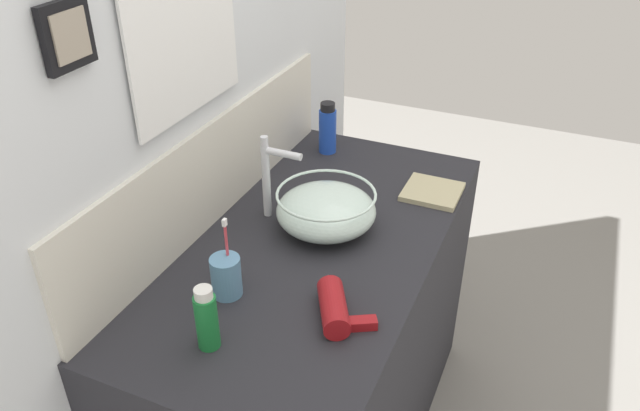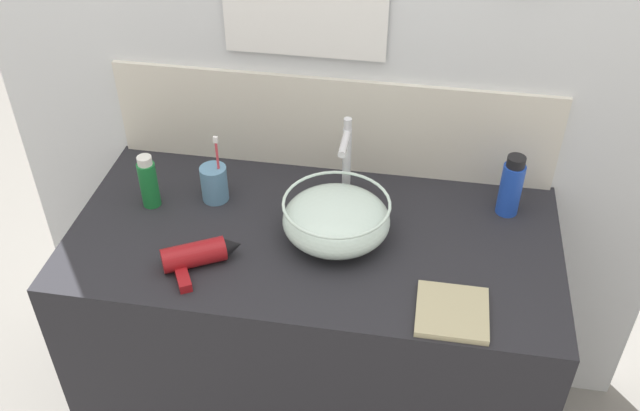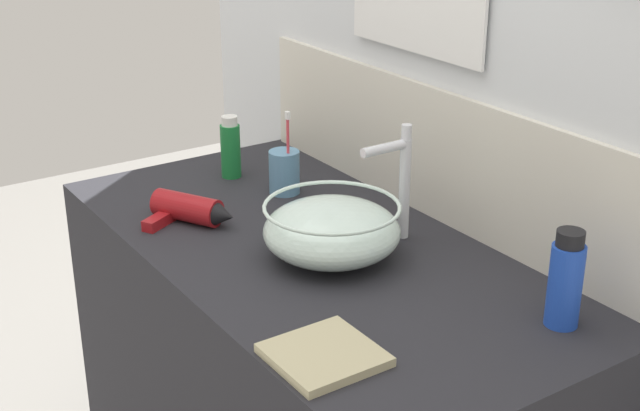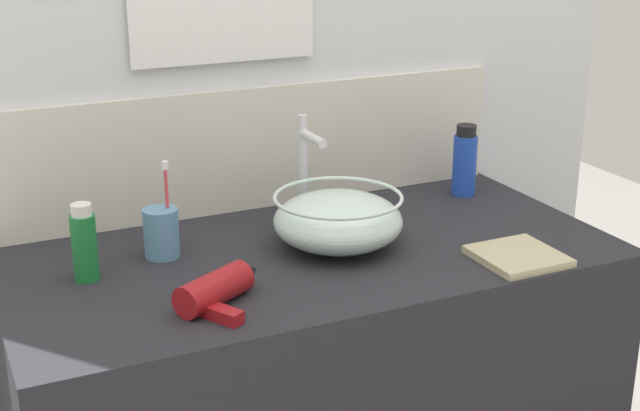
{
  "view_description": "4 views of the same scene",
  "coord_description": "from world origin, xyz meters",
  "views": [
    {
      "loc": [
        -1.28,
        -0.57,
        1.84
      ],
      "look_at": [
        0.02,
        0.0,
        0.96
      ],
      "focal_mm": 35.0,
      "sensor_mm": 36.0,
      "label": 1
    },
    {
      "loc": [
        0.25,
        -1.4,
        2.08
      ],
      "look_at": [
        0.02,
        0.0,
        0.96
      ],
      "focal_mm": 40.0,
      "sensor_mm": 36.0,
      "label": 2
    },
    {
      "loc": [
        1.4,
        -0.92,
        1.66
      ],
      "look_at": [
        0.02,
        0.0,
        0.96
      ],
      "focal_mm": 50.0,
      "sensor_mm": 36.0,
      "label": 3
    },
    {
      "loc": [
        -0.73,
        -1.59,
        1.58
      ],
      "look_at": [
        0.02,
        0.0,
        0.96
      ],
      "focal_mm": 50.0,
      "sensor_mm": 36.0,
      "label": 4
    }
  ],
  "objects": [
    {
      "name": "hand_towel",
      "position": [
        0.37,
        -0.22,
        0.87
      ],
      "size": [
        0.17,
        0.17,
        0.02
      ],
      "primitive_type": "cube",
      "color": "tan",
      "rests_on": "vanity_counter"
    },
    {
      "name": "hair_drier",
      "position": [
        -0.26,
        -0.16,
        0.89
      ],
      "size": [
        0.2,
        0.19,
        0.06
      ],
      "color": "maroon",
      "rests_on": "vanity_counter"
    },
    {
      "name": "faucet",
      "position": [
        0.06,
        0.17,
        1.01
      ],
      "size": [
        0.02,
        0.12,
        0.25
      ],
      "color": "silver",
      "rests_on": "vanity_counter"
    },
    {
      "name": "lotion_bottle",
      "position": [
        -0.46,
        0.05,
        0.94
      ],
      "size": [
        0.05,
        0.05,
        0.16
      ],
      "color": "#197233",
      "rests_on": "vanity_counter"
    },
    {
      "name": "vanity_counter",
      "position": [
        0.0,
        0.0,
        0.43
      ],
      "size": [
        1.29,
        0.64,
        0.86
      ],
      "primitive_type": "cube",
      "color": "#232328",
      "rests_on": "ground"
    },
    {
      "name": "back_panel",
      "position": [
        -0.0,
        0.35,
        1.18
      ],
      "size": [
        1.99,
        0.1,
        2.36
      ],
      "color": "silver",
      "rests_on": "ground"
    },
    {
      "name": "toothbrush_cup",
      "position": [
        -0.3,
        0.11,
        0.92
      ],
      "size": [
        0.07,
        0.07,
        0.21
      ],
      "color": "#598CB2",
      "rests_on": "vanity_counter"
    },
    {
      "name": "spray_bottle",
      "position": [
        0.5,
        0.18,
        0.95
      ],
      "size": [
        0.06,
        0.06,
        0.18
      ],
      "color": "blue",
      "rests_on": "vanity_counter"
    },
    {
      "name": "glass_bowl_sink",
      "position": [
        0.06,
        -0.0,
        0.92
      ],
      "size": [
        0.28,
        0.28,
        0.12
      ],
      "color": "silver",
      "rests_on": "vanity_counter"
    }
  ]
}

